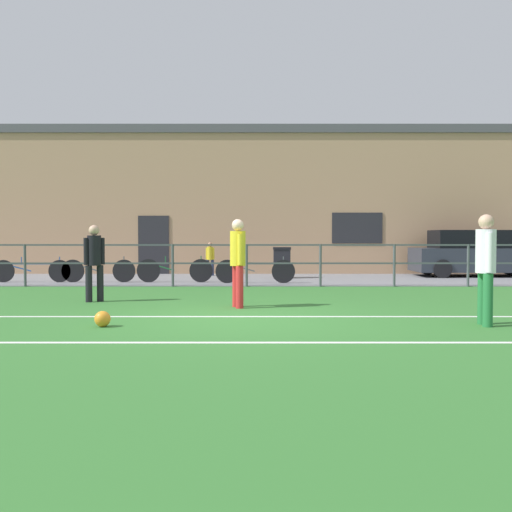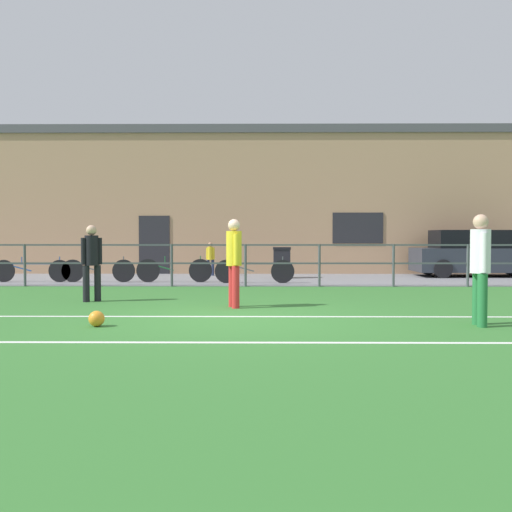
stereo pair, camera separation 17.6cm
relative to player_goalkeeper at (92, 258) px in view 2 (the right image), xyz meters
The scene contains 17 objects.
ground 4.04m from the player_goalkeeper, 37.94° to the right, with size 60.00×44.00×0.04m, color #33702D.
field_line_touchline 3.92m from the player_goalkeeper, 35.58° to the right, with size 36.00×0.11×0.00m, color white.
field_line_hash 5.61m from the player_goalkeeper, 55.89° to the right, with size 36.00×0.11×0.00m, color white.
pavement_strip 6.89m from the player_goalkeeper, 62.96° to the left, with size 48.00×5.00×0.02m, color slate.
perimeter_fence 4.74m from the player_goalkeeper, 49.09° to the left, with size 36.07×0.07×1.15m.
clubhouse_facade 10.41m from the player_goalkeeper, 72.40° to the left, with size 28.00×2.56×5.35m.
player_goalkeeper is the anchor object (origin of this frame).
player_striker 3.17m from the player_goalkeeper, 17.88° to the right, with size 0.30×0.45×1.69m.
player_winger 7.55m from the player_goalkeeper, 24.87° to the right, with size 0.30×0.46×1.69m.
soccer_ball_match 3.56m from the player_goalkeeper, 72.31° to the right, with size 0.24×0.24×0.24m, color orange.
spectator_child 7.85m from the player_goalkeeper, 76.81° to the left, with size 0.30×0.20×1.14m.
parked_car_red 13.04m from the player_goalkeeper, 34.35° to the left, with size 4.25×1.80×1.55m.
bicycle_parked_0 5.78m from the player_goalkeeper, 123.82° to the left, with size 2.30×0.04×0.75m.
bicycle_parked_1 4.91m from the player_goalkeeper, 78.39° to the left, with size 2.22×0.04×0.77m.
bicycle_parked_2 5.63m from the player_goalkeeper, 53.47° to the left, with size 2.29×0.04×0.77m.
bicycle_parked_3 4.97m from the player_goalkeeper, 104.63° to the left, with size 2.16×0.04×0.76m.
trash_bin_0 7.73m from the player_goalkeeper, 57.15° to the left, with size 0.56×0.48×1.00m.
Camera 2 is at (0.43, -9.39, 1.35)m, focal length 40.00 mm.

